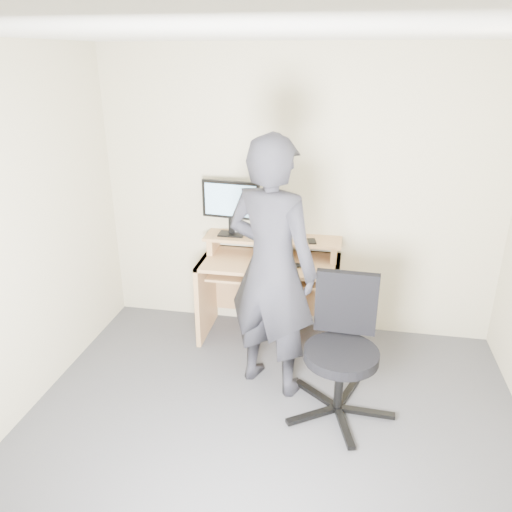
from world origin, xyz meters
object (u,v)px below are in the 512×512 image
(monitor, at_px, (231,203))
(office_chair, at_px, (342,343))
(desk, at_px, (271,278))
(person, at_px, (271,269))

(monitor, distance_m, office_chair, 1.59)
(desk, relative_size, monitor, 2.32)
(monitor, relative_size, person, 0.27)
(desk, distance_m, office_chair, 1.15)
(desk, relative_size, person, 0.62)
(desk, distance_m, person, 0.87)
(desk, height_order, monitor, monitor)
(desk, xyz_separation_m, monitor, (-0.37, 0.06, 0.66))
(monitor, height_order, office_chair, monitor)
(desk, xyz_separation_m, person, (0.12, -0.75, 0.42))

